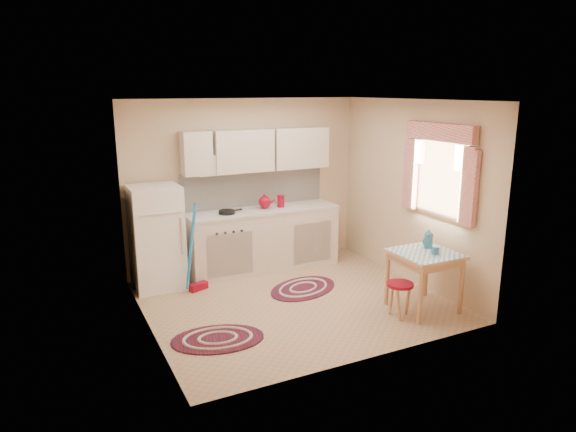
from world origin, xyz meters
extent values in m
plane|color=tan|center=(0.00, 0.00, 0.00)|extent=(3.60, 3.60, 0.00)
cube|color=silver|center=(0.00, 0.00, 2.50)|extent=(3.60, 3.20, 0.04)
cube|color=tan|center=(0.00, 1.60, 1.25)|extent=(3.60, 0.04, 2.50)
cube|color=tan|center=(0.00, -1.60, 1.25)|extent=(3.60, 0.04, 2.50)
cube|color=tan|center=(-1.80, 0.00, 1.25)|extent=(0.04, 3.20, 2.50)
cube|color=tan|center=(1.80, 0.00, 1.25)|extent=(0.04, 3.20, 2.50)
cube|color=silver|center=(0.12, 1.59, 1.20)|extent=(2.25, 0.03, 0.55)
cube|color=beige|center=(0.12, 1.44, 1.77)|extent=(2.25, 0.33, 0.60)
cube|color=white|center=(1.78, -0.55, 1.55)|extent=(0.04, 0.85, 0.95)
cube|color=white|center=(-1.43, 1.25, 0.70)|extent=(0.65, 0.60, 1.40)
cube|color=beige|center=(0.14, 1.30, 0.44)|extent=(2.25, 0.60, 0.88)
cube|color=silver|center=(0.14, 1.30, 0.90)|extent=(2.27, 0.62, 0.04)
cylinder|color=black|center=(-0.43, 1.25, 0.94)|extent=(0.28, 0.28, 0.05)
cylinder|color=maroon|center=(0.44, 1.30, 1.00)|extent=(0.13, 0.13, 0.16)
cube|color=tan|center=(1.31, -0.90, 0.36)|extent=(0.72, 0.72, 0.72)
cylinder|color=maroon|center=(0.91, -0.95, 0.21)|extent=(0.40, 0.40, 0.42)
cylinder|color=teal|center=(1.37, -1.00, 0.77)|extent=(0.09, 0.09, 0.10)
camera|label=1|loc=(-2.75, -5.42, 2.63)|focal=32.00mm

